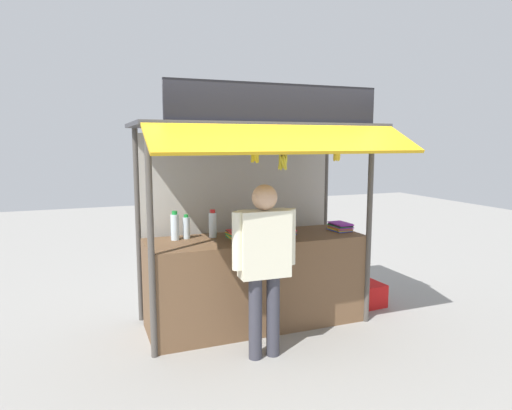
% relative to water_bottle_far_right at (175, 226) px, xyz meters
% --- Properties ---
extents(ground_plane, '(20.00, 20.00, 0.00)m').
position_rel_water_bottle_far_right_xyz_m(ground_plane, '(0.84, -0.18, -1.11)').
color(ground_plane, gray).
extents(stall_counter, '(2.33, 0.78, 0.97)m').
position_rel_water_bottle_far_right_xyz_m(stall_counter, '(0.84, -0.18, -0.63)').
color(stall_counter, brown).
rests_on(stall_counter, ground).
extents(stall_structure, '(2.53, 1.68, 2.52)m').
position_rel_water_bottle_far_right_xyz_m(stall_structure, '(0.84, -0.04, 0.44)').
color(stall_structure, '#4C4742').
rests_on(stall_structure, ground).
extents(water_bottle_far_right, '(0.09, 0.09, 0.31)m').
position_rel_water_bottle_far_right_xyz_m(water_bottle_far_right, '(0.00, 0.00, 0.00)').
color(water_bottle_far_right, silver).
rests_on(water_bottle_far_right, stall_counter).
extents(water_bottle_front_left, '(0.06, 0.06, 0.22)m').
position_rel_water_bottle_far_right_xyz_m(water_bottle_front_left, '(0.88, -0.14, -0.04)').
color(water_bottle_front_left, silver).
rests_on(water_bottle_front_left, stall_counter).
extents(water_bottle_mid_left, '(0.07, 0.07, 0.26)m').
position_rel_water_bottle_far_right_xyz_m(water_bottle_mid_left, '(0.13, 0.02, -0.02)').
color(water_bottle_mid_left, silver).
rests_on(water_bottle_mid_left, stall_counter).
extents(water_bottle_front_right, '(0.08, 0.08, 0.30)m').
position_rel_water_bottle_far_right_xyz_m(water_bottle_front_right, '(0.41, -0.01, -0.00)').
color(water_bottle_front_right, silver).
rests_on(water_bottle_front_right, stall_counter).
extents(magazine_stack_back_left, '(0.22, 0.30, 0.08)m').
position_rel_water_bottle_far_right_xyz_m(magazine_stack_back_left, '(0.63, -0.17, -0.10)').
color(magazine_stack_back_left, green).
rests_on(magazine_stack_back_left, stall_counter).
extents(magazine_stack_rear_center, '(0.24, 0.32, 0.07)m').
position_rel_water_bottle_far_right_xyz_m(magazine_stack_rear_center, '(1.14, -0.18, -0.11)').
color(magazine_stack_rear_center, red).
rests_on(magazine_stack_rear_center, stall_counter).
extents(magazine_stack_mid_right, '(0.21, 0.29, 0.09)m').
position_rel_water_bottle_far_right_xyz_m(magazine_stack_mid_right, '(1.88, -0.19, -0.10)').
color(magazine_stack_mid_right, blue).
rests_on(magazine_stack_mid_right, stall_counter).
extents(banana_bunch_leftmost, '(0.10, 0.10, 0.33)m').
position_rel_water_bottle_far_right_xyz_m(banana_bunch_leftmost, '(0.92, -0.67, 0.69)').
color(banana_bunch_leftmost, '#332D23').
extents(banana_bunch_inner_left, '(0.09, 0.10, 0.25)m').
position_rel_water_bottle_far_right_xyz_m(banana_bunch_inner_left, '(1.52, -0.67, 0.76)').
color(banana_bunch_inner_left, '#332D23').
extents(banana_bunch_inner_right, '(0.10, 0.10, 0.25)m').
position_rel_water_bottle_far_right_xyz_m(banana_bunch_inner_right, '(0.64, -0.67, 0.75)').
color(banana_bunch_inner_right, '#332D23').
extents(vendor_person, '(0.61, 0.23, 1.61)m').
position_rel_water_bottle_far_right_xyz_m(vendor_person, '(0.62, -0.94, -0.14)').
color(vendor_person, '#383842').
rests_on(vendor_person, ground).
extents(plastic_crate, '(0.42, 0.42, 0.28)m').
position_rel_water_bottle_far_right_xyz_m(plastic_crate, '(2.28, -0.14, -0.97)').
color(plastic_crate, red).
rests_on(plastic_crate, ground).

